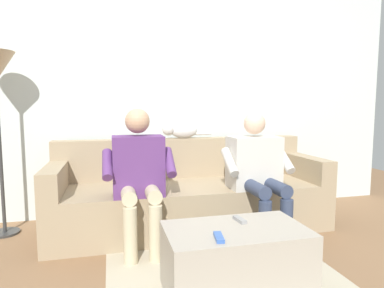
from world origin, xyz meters
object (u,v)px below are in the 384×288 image
at_px(person_left_seated, 257,168).
at_px(remote_gray, 240,220).
at_px(couch, 189,196).
at_px(person_right_seated, 139,171).
at_px(cat_on_backrest, 180,130).
at_px(coffee_table, 236,260).
at_px(remote_blue, 219,237).

height_order(person_left_seated, remote_gray, person_left_seated).
height_order(couch, person_right_seated, person_right_seated).
distance_m(person_right_seated, cat_on_backrest, 0.86).
relative_size(person_right_seated, remote_gray, 9.39).
bearing_deg(coffee_table, couch, -90.00).
xyz_separation_m(remote_blue, remote_gray, (-0.22, -0.24, 0.00)).
bearing_deg(remote_blue, person_right_seated, 29.60).
xyz_separation_m(couch, person_right_seated, (0.50, 0.39, 0.34)).
xyz_separation_m(coffee_table, remote_gray, (-0.07, -0.11, 0.21)).
bearing_deg(person_left_seated, coffee_table, 57.64).
relative_size(coffee_table, remote_blue, 6.39).
height_order(remote_blue, remote_gray, same).
bearing_deg(couch, person_left_seated, 141.75).
xyz_separation_m(couch, cat_on_backrest, (0.03, -0.28, 0.60)).
height_order(couch, coffee_table, couch).
distance_m(cat_on_backrest, remote_gray, 1.44).
bearing_deg(person_right_seated, person_left_seated, 179.73).
bearing_deg(couch, cat_on_backrest, -84.61).
bearing_deg(couch, coffee_table, 90.00).
distance_m(couch, person_left_seated, 0.71).
relative_size(person_left_seated, remote_gray, 9.11).
height_order(cat_on_backrest, remote_blue, cat_on_backrest).
distance_m(person_right_seated, remote_gray, 0.91).
relative_size(cat_on_backrest, remote_blue, 3.83).
bearing_deg(coffee_table, remote_gray, -121.96).
height_order(coffee_table, cat_on_backrest, cat_on_backrest).
bearing_deg(cat_on_backrest, remote_gray, 93.88).
distance_m(coffee_table, person_right_seated, 1.03).
distance_m(coffee_table, remote_blue, 0.29).
distance_m(coffee_table, remote_gray, 0.24).
relative_size(coffee_table, person_right_seated, 0.76).
height_order(person_left_seated, remote_blue, person_left_seated).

